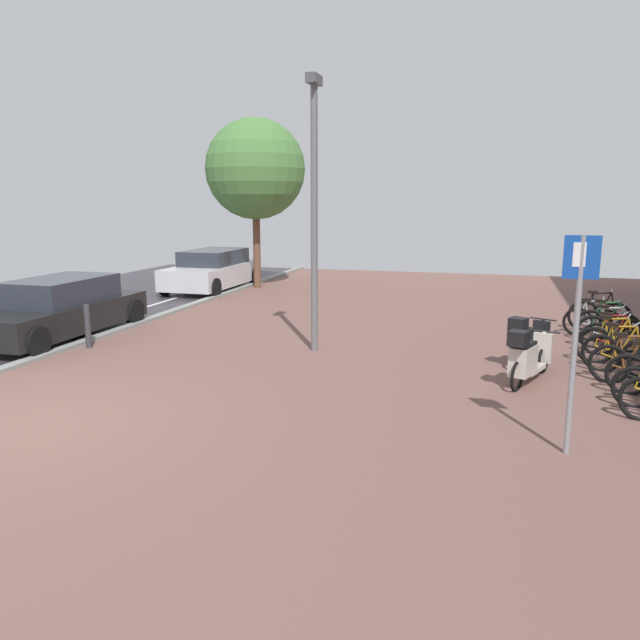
# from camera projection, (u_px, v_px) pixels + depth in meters

# --- Properties ---
(ground) EXTENTS (21.00, 40.00, 0.13)m
(ground) POSITION_uv_depth(u_px,v_px,m) (115.00, 441.00, 7.97)
(ground) COLOR #322D34
(bicycle_rack_03) EXTENTS (1.24, 0.50, 0.94)m
(bicycle_rack_03) POSITION_uv_depth(u_px,v_px,m) (629.00, 365.00, 10.27)
(bicycle_rack_03) COLOR black
(bicycle_rack_03) RESTS_ON ground
(bicycle_rack_04) EXTENTS (1.28, 0.63, 0.98)m
(bicycle_rack_04) POSITION_uv_depth(u_px,v_px,m) (621.00, 355.00, 10.88)
(bicycle_rack_04) COLOR black
(bicycle_rack_04) RESTS_ON ground
(bicycle_rack_05) EXTENTS (1.35, 0.52, 1.00)m
(bicycle_rack_05) POSITION_uv_depth(u_px,v_px,m) (614.00, 347.00, 11.49)
(bicycle_rack_05) COLOR black
(bicycle_rack_05) RESTS_ON ground
(bicycle_rack_06) EXTENTS (1.18, 0.63, 0.95)m
(bicycle_rack_06) POSITION_uv_depth(u_px,v_px,m) (613.00, 340.00, 12.07)
(bicycle_rack_06) COLOR black
(bicycle_rack_06) RESTS_ON ground
(bicycle_rack_07) EXTENTS (1.33, 0.56, 1.00)m
(bicycle_rack_07) POSITION_uv_depth(u_px,v_px,m) (611.00, 333.00, 12.66)
(bicycle_rack_07) COLOR black
(bicycle_rack_07) RESTS_ON ground
(bicycle_rack_08) EXTENTS (1.32, 0.61, 1.01)m
(bicycle_rack_08) POSITION_uv_depth(u_px,v_px,m) (607.00, 327.00, 13.26)
(bicycle_rack_08) COLOR black
(bicycle_rack_08) RESTS_ON ground
(bicycle_rack_09) EXTENTS (1.26, 0.48, 0.92)m
(bicycle_rack_09) POSITION_uv_depth(u_px,v_px,m) (592.00, 322.00, 13.93)
(bicycle_rack_09) COLOR black
(bicycle_rack_09) RESTS_ON ground
(bicycle_rack_10) EXTENTS (1.41, 0.48, 1.03)m
(bicycle_rack_10) POSITION_uv_depth(u_px,v_px,m) (599.00, 316.00, 14.47)
(bicycle_rack_10) COLOR black
(bicycle_rack_10) RESTS_ON ground
(scooter_near) EXTENTS (0.92, 1.55, 0.98)m
(scooter_near) POSITION_uv_depth(u_px,v_px,m) (526.00, 341.00, 11.51)
(scooter_near) COLOR black
(scooter_near) RESTS_ON ground
(scooter_mid) EXTENTS (0.91, 1.74, 1.02)m
(scooter_mid) POSITION_uv_depth(u_px,v_px,m) (527.00, 358.00, 10.24)
(scooter_mid) COLOR black
(scooter_mid) RESTS_ON ground
(parked_car_near) EXTENTS (1.86, 4.47, 1.32)m
(parked_car_near) POSITION_uv_depth(u_px,v_px,m) (60.00, 309.00, 13.86)
(parked_car_near) COLOR black
(parked_car_near) RESTS_ON ground
(parked_car_far) EXTENTS (1.96, 4.38, 1.35)m
(parked_car_far) POSITION_uv_depth(u_px,v_px,m) (213.00, 270.00, 21.28)
(parked_car_far) COLOR silver
(parked_car_far) RESTS_ON ground
(parking_sign) EXTENTS (0.40, 0.07, 2.64)m
(parking_sign) POSITION_uv_depth(u_px,v_px,m) (576.00, 323.00, 7.21)
(parking_sign) COLOR gray
(parking_sign) RESTS_ON ground
(lamp_post) EXTENTS (0.20, 0.52, 5.37)m
(lamp_post) POSITION_uv_depth(u_px,v_px,m) (314.00, 202.00, 12.10)
(lamp_post) COLOR slate
(lamp_post) RESTS_ON ground
(street_tree) EXTENTS (3.41, 3.41, 5.78)m
(street_tree) POSITION_uv_depth(u_px,v_px,m) (255.00, 169.00, 21.03)
(street_tree) COLOR brown
(street_tree) RESTS_ON ground
(bollard_far) EXTENTS (0.12, 0.12, 0.92)m
(bollard_far) POSITION_uv_depth(u_px,v_px,m) (88.00, 326.00, 12.82)
(bollard_far) COLOR #38383D
(bollard_far) RESTS_ON ground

